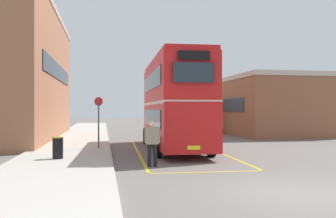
{
  "coord_description": "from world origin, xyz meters",
  "views": [
    {
      "loc": [
        -4.86,
        -8.64,
        2.15
      ],
      "look_at": [
        -0.83,
        13.98,
        2.16
      ],
      "focal_mm": 38.93,
      "sensor_mm": 36.0,
      "label": 1
    }
  ],
  "objects_px": {
    "double_decker_bus": "(174,102)",
    "pedestrian_boarding": "(152,140)",
    "single_deck_bus": "(193,114)",
    "bus_stop_sign": "(99,118)",
    "litter_bin": "(58,148)"
  },
  "relations": [
    {
      "from": "litter_bin",
      "to": "bus_stop_sign",
      "type": "distance_m",
      "value": 4.12
    },
    {
      "from": "double_decker_bus",
      "to": "pedestrian_boarding",
      "type": "relative_size",
      "value": 5.93
    },
    {
      "from": "double_decker_bus",
      "to": "single_deck_bus",
      "type": "bearing_deg",
      "value": 72.65
    },
    {
      "from": "double_decker_bus",
      "to": "litter_bin",
      "type": "height_order",
      "value": "double_decker_bus"
    },
    {
      "from": "double_decker_bus",
      "to": "bus_stop_sign",
      "type": "distance_m",
      "value": 4.01
    },
    {
      "from": "single_deck_bus",
      "to": "pedestrian_boarding",
      "type": "xyz_separation_m",
      "value": [
        -6.97,
        -21.79,
        -0.64
      ]
    },
    {
      "from": "single_deck_bus",
      "to": "litter_bin",
      "type": "distance_m",
      "value": 22.61
    },
    {
      "from": "single_deck_bus",
      "to": "pedestrian_boarding",
      "type": "distance_m",
      "value": 22.89
    },
    {
      "from": "single_deck_bus",
      "to": "pedestrian_boarding",
      "type": "bearing_deg",
      "value": -107.73
    },
    {
      "from": "double_decker_bus",
      "to": "litter_bin",
      "type": "distance_m",
      "value": 6.93
    },
    {
      "from": "double_decker_bus",
      "to": "pedestrian_boarding",
      "type": "height_order",
      "value": "double_decker_bus"
    },
    {
      "from": "double_decker_bus",
      "to": "litter_bin",
      "type": "relative_size",
      "value": 11.61
    },
    {
      "from": "pedestrian_boarding",
      "to": "litter_bin",
      "type": "bearing_deg",
      "value": 153.08
    },
    {
      "from": "bus_stop_sign",
      "to": "litter_bin",
      "type": "bearing_deg",
      "value": -113.52
    },
    {
      "from": "bus_stop_sign",
      "to": "pedestrian_boarding",
      "type": "bearing_deg",
      "value": -69.57
    }
  ]
}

